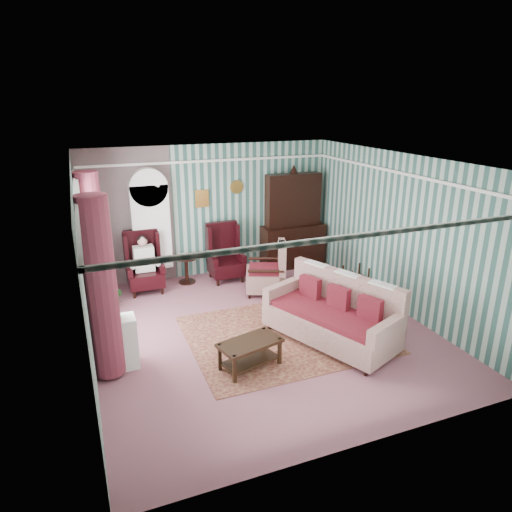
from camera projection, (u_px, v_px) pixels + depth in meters
name	position (u px, v px, depth m)	size (l,w,h in m)	color
floor	(261.00, 330.00, 7.92)	(6.00, 6.00, 0.00)	#945664
room_shell	(222.00, 219.00, 7.21)	(5.53, 6.02, 2.91)	#345E55
bookcase	(152.00, 233.00, 9.59)	(0.80, 0.28, 2.24)	white
dresser_hutch	(293.00, 218.00, 10.58)	(1.50, 0.56, 2.36)	black
wingback_left	(144.00, 263.00, 9.32)	(0.76, 0.80, 1.25)	black
wingback_right	(226.00, 253.00, 9.93)	(0.76, 0.80, 1.25)	black
seated_woman	(144.00, 264.00, 9.33)	(0.44, 0.40, 1.18)	white
round_side_table	(187.00, 270.00, 9.87)	(0.50, 0.50, 0.60)	black
nest_table	(355.00, 278.00, 9.48)	(0.45, 0.38, 0.54)	black
plant_stand	(118.00, 343.00, 6.70)	(0.55, 0.35, 0.80)	white
rug	(284.00, 334.00, 7.76)	(3.20, 2.60, 0.01)	#551F1C
sofa	(330.00, 314.00, 7.40)	(2.22, 1.04, 0.97)	beige
floral_armchair	(266.00, 271.00, 9.33)	(0.88, 0.80, 0.94)	beige
coffee_table	(250.00, 354.00, 6.75)	(0.92, 0.49, 0.44)	black
potted_plant_a	(111.00, 308.00, 6.44)	(0.37, 0.32, 0.41)	#174916
potted_plant_b	(114.00, 302.00, 6.60)	(0.24, 0.19, 0.43)	#1B591E
potted_plant_c	(105.00, 308.00, 6.51)	(0.19, 0.19, 0.35)	#204D18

